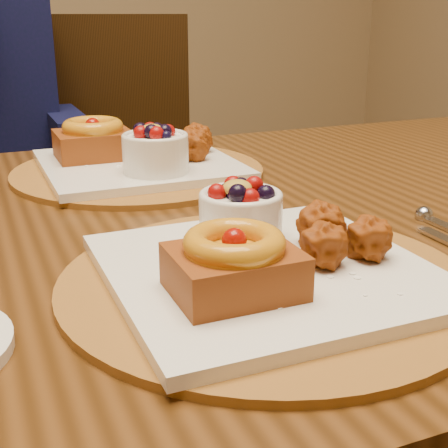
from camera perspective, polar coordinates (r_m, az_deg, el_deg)
The scene contains 4 objects.
dining_table at distance 0.79m, azimuth -3.33°, elevation -4.49°, with size 1.60×0.90×0.76m.
place_setting_near at distance 0.57m, azimuth 3.56°, elevation -3.40°, with size 0.38×0.38×0.08m.
place_setting_far at distance 0.95m, azimuth -7.96°, elevation 6.05°, with size 0.38×0.38×0.09m.
chair_far at distance 1.59m, azimuth -11.70°, elevation 2.31°, with size 0.61×0.61×0.98m.
Camera 1 is at (-0.14, -0.77, 1.00)m, focal length 50.00 mm.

